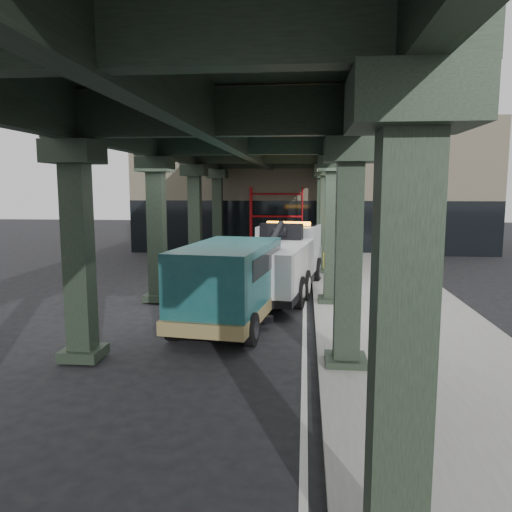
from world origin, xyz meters
The scene contains 8 objects.
ground centered at (0.00, 0.00, 0.00)m, with size 90.00×90.00×0.00m, color black.
sidewalk centered at (4.50, 2.00, 0.07)m, with size 5.00×40.00×0.15m, color gray.
lane_stripe centered at (1.70, 2.00, 0.01)m, with size 0.12×38.00×0.01m, color silver.
viaduct centered at (-0.40, 2.00, 5.46)m, with size 7.40×32.00×6.40m.
building centered at (2.00, 20.00, 4.00)m, with size 22.00×10.00×8.00m, color #C6B793.
scaffolding centered at (0.00, 14.64, 2.11)m, with size 3.08×0.88×4.00m.
tow_truck centered at (0.73, 3.88, 1.34)m, with size 3.45×8.58×2.74m.
towed_van centered at (-0.43, -0.57, 1.28)m, with size 3.02×6.13×2.39m.
Camera 1 is at (1.67, -14.68, 3.98)m, focal length 35.00 mm.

